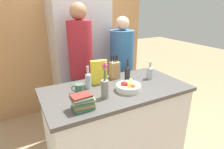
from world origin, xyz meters
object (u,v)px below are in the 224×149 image
Objects in this scene: refrigerator at (81,58)px; flower_vase at (105,85)px; bottle_vinegar at (127,74)px; bottle_oil at (88,80)px; cereal_box at (99,72)px; knife_block at (115,70)px; fruit_bowl at (128,87)px; bottle_wine at (150,72)px; book_stack at (83,102)px; person_at_sink at (81,64)px; coffee_mug at (79,89)px; person_in_blue at (122,66)px.

refrigerator is 1.41m from flower_vase.
bottle_vinegar is at bearing -83.18° from refrigerator.
flower_vase reaches higher than bottle_vinegar.
bottle_vinegar reaches higher than bottle_oil.
cereal_box is at bearing 74.06° from flower_vase.
refrigerator is 6.72× the size of knife_block.
fruit_bowl is 0.93× the size of bottle_vinegar.
book_stack is at bearing -162.71° from bottle_wine.
bottle_vinegar is 1.33× the size of bottle_wine.
knife_block is 0.50m from person_at_sink.
bottle_vinegar is (0.28, -0.14, -0.02)m from cereal_box.
coffee_mug is (-0.43, -1.18, 0.02)m from refrigerator.
person_at_sink is at bearing 122.69° from knife_block.
fruit_bowl is at bearing -88.16° from refrigerator.
book_stack is at bearing -117.83° from bottle_oil.
refrigerator reaches higher than bottle_vinegar.
coffee_mug is (-0.19, 0.20, -0.08)m from flower_vase.
refrigerator is 1.19m from bottle_vinegar.
fruit_bowl is at bearing -19.90° from coffee_mug.
bottle_oil is 0.88× the size of bottle_vinegar.
knife_block is at bearing 40.76° from book_stack.
person_in_blue is (0.63, -0.00, -0.12)m from person_at_sink.
bottle_wine is 0.12× the size of person_at_sink.
refrigerator is at bearing 91.84° from fruit_bowl.
flower_vase is 0.36m from cereal_box.
bottle_vinegar is 0.70m from person_at_sink.
refrigerator is at bearing 80.07° from flower_vase.
knife_block is 0.53m from flower_vase.
bottle_vinegar is at bearing 28.52° from flower_vase.
bottle_wine is (0.95, 0.30, 0.02)m from book_stack.
flower_vase is at bearing -99.93° from refrigerator.
fruit_bowl is at bearing -95.48° from person_at_sink.
knife_block reaches higher than fruit_bowl.
refrigerator is 6.90× the size of bottle_vinegar.
person_at_sink is at bearing 85.80° from flower_vase.
person_at_sink reaches higher than cereal_box.
refrigerator is at bearing 103.55° from person_in_blue.
bottle_oil is 1.17× the size of bottle_wine.
person_at_sink reaches higher than book_stack.
coffee_mug is 0.31m from book_stack.
bottle_oil is at bearing -168.86° from person_in_blue.
fruit_bowl is 0.83m from person_at_sink.
bottle_oil is 0.93m from person_in_blue.
coffee_mug reaches higher than fruit_bowl.
flower_vase reaches higher than book_stack.
person_at_sink is 0.64m from person_in_blue.
bottle_wine is at bearing 17.29° from book_stack.
book_stack is 0.81× the size of bottle_oil.
bottle_oil is at bearing 143.91° from fruit_bowl.
flower_vase is 0.29m from coffee_mug.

